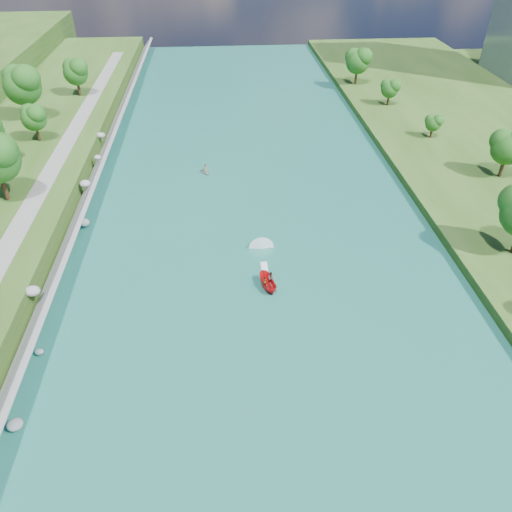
{
  "coord_description": "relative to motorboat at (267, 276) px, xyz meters",
  "views": [
    {
      "loc": [
        -4.14,
        -37.12,
        41.09
      ],
      "look_at": [
        0.06,
        15.97,
        2.5
      ],
      "focal_mm": 35.0,
      "sensor_mm": 36.0,
      "label": 1
    }
  ],
  "objects": [
    {
      "name": "river_water",
      "position": [
        -1.27,
        6.26,
        -0.75
      ],
      "size": [
        55.0,
        240.0,
        0.1
      ],
      "primitive_type": "cube",
      "color": "#19625A",
      "rests_on": "ground"
    },
    {
      "name": "raft",
      "position": [
        -8.05,
        31.94,
        -0.32
      ],
      "size": [
        2.76,
        3.12,
        1.71
      ],
      "rotation": [
        0.0,
        0.0,
        0.43
      ],
      "color": "#95979D",
      "rests_on": "river_water"
    },
    {
      "name": "ground",
      "position": [
        -1.27,
        -13.74,
        -0.8
      ],
      "size": [
        260.0,
        260.0,
        0.0
      ],
      "primitive_type": "plane",
      "color": "#2D5119",
      "rests_on": "ground"
    },
    {
      "name": "riverside_path",
      "position": [
        -33.77,
        6.26,
        2.75
      ],
      "size": [
        3.0,
        200.0,
        0.1
      ],
      "primitive_type": "cube",
      "color": "gray",
      "rests_on": "berm_west"
    },
    {
      "name": "trees_east",
      "position": [
        35.99,
        14.56,
        5.64
      ],
      "size": [
        18.58,
        133.4,
        11.74
      ],
      "color": "#204C14",
      "rests_on": "berm_east"
    },
    {
      "name": "motorboat",
      "position": [
        0.0,
        0.0,
        0.0
      ],
      "size": [
        3.6,
        19.03,
        2.01
      ],
      "rotation": [
        0.0,
        0.0,
        3.39
      ],
      "color": "red",
      "rests_on": "river_water"
    },
    {
      "name": "riprap_bank",
      "position": [
        -27.12,
        5.61,
        1.01
      ],
      "size": [
        4.6,
        236.0,
        4.31
      ],
      "color": "slate",
      "rests_on": "ground"
    }
  ]
}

